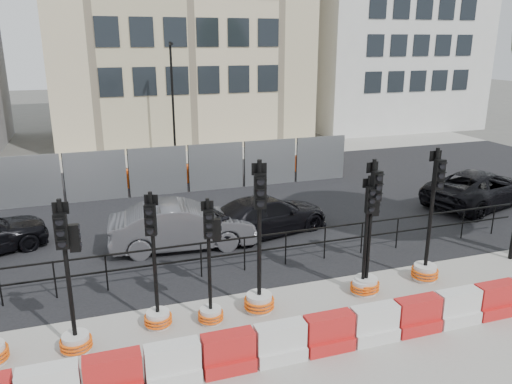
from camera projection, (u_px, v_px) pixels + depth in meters
name	position (u px, v px, depth m)	size (l,w,h in m)	color
ground	(259.00, 291.00, 12.55)	(120.00, 120.00, 0.00)	#51514C
sidewalk_near	(308.00, 360.00, 9.83)	(40.00, 6.00, 0.02)	gray
road	(199.00, 207.00, 18.89)	(40.00, 14.00, 0.03)	black
sidewalk_far	(163.00, 157.00, 27.06)	(40.00, 4.00, 0.02)	gray
building_white	(385.00, 12.00, 35.36)	(12.00, 9.06, 16.00)	silver
kerb_railing	(245.00, 248.00, 13.44)	(18.00, 0.04, 1.00)	black
heras_fencing	(197.00, 171.00, 21.48)	(14.33, 1.72, 2.00)	gray
lamp_post_far	(173.00, 99.00, 25.35)	(0.12, 0.56, 6.00)	black
barrier_row	(305.00, 339.00, 9.91)	(16.75, 0.50, 0.80)	red
traffic_signal_b	(74.00, 318.00, 9.87)	(0.64, 0.64, 3.25)	silver
traffic_signal_c	(157.00, 301.00, 10.79)	(0.61, 0.61, 3.11)	silver
traffic_signal_d	(211.00, 295.00, 10.95)	(0.57, 0.57, 2.91)	silver
traffic_signal_e	(259.00, 282.00, 11.39)	(0.71, 0.71, 3.62)	silver
traffic_signal_f	(364.00, 267.00, 12.20)	(0.60, 0.60, 3.05)	silver
traffic_signal_g	(367.00, 267.00, 12.25)	(0.68, 0.68, 3.43)	silver
traffic_signal_h	(427.00, 255.00, 12.91)	(0.70, 0.70, 3.55)	silver
car_b	(183.00, 226.00, 15.00)	(4.43, 1.83, 1.43)	#49494E
car_c	(267.00, 215.00, 16.19)	(4.55, 2.74, 1.23)	black
car_d	(481.00, 188.00, 18.90)	(5.35, 3.55, 1.36)	black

